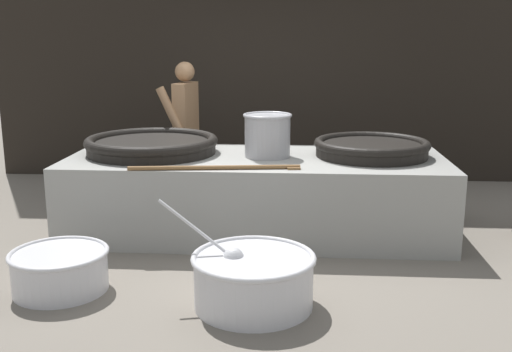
{
  "coord_description": "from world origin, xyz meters",
  "views": [
    {
      "loc": [
        0.41,
        -5.9,
        1.95
      ],
      "look_at": [
        0.0,
        0.0,
        0.59
      ],
      "focal_mm": 42.0,
      "sensor_mm": 36.0,
      "label": 1
    }
  ],
  "objects_px": {
    "giant_wok_near": "(152,144)",
    "prep_bowl_meat": "(60,269)",
    "giant_wok_far": "(372,147)",
    "prep_bowl_vegetables": "(253,278)",
    "cook": "(186,126)",
    "stock_pot": "(267,134)"
  },
  "relations": [
    {
      "from": "giant_wok_far",
      "to": "cook",
      "type": "xyz_separation_m",
      "value": [
        -2.1,
        1.09,
        0.03
      ]
    },
    {
      "from": "prep_bowl_meat",
      "to": "stock_pot",
      "type": "bearing_deg",
      "value": 46.22
    },
    {
      "from": "giant_wok_near",
      "to": "prep_bowl_vegetables",
      "type": "bearing_deg",
      "value": -57.72
    },
    {
      "from": "giant_wok_far",
      "to": "prep_bowl_vegetables",
      "type": "bearing_deg",
      "value": -119.29
    },
    {
      "from": "giant_wok_far",
      "to": "prep_bowl_vegetables",
      "type": "relative_size",
      "value": 0.97
    },
    {
      "from": "cook",
      "to": "prep_bowl_meat",
      "type": "height_order",
      "value": "cook"
    },
    {
      "from": "giant_wok_far",
      "to": "prep_bowl_vegetables",
      "type": "height_order",
      "value": "giant_wok_far"
    },
    {
      "from": "giant_wok_near",
      "to": "prep_bowl_vegetables",
      "type": "relative_size",
      "value": 1.15
    },
    {
      "from": "stock_pot",
      "to": "prep_bowl_vegetables",
      "type": "xyz_separation_m",
      "value": [
        -0.01,
        -1.8,
        -0.79
      ]
    },
    {
      "from": "giant_wok_near",
      "to": "giant_wok_far",
      "type": "bearing_deg",
      "value": -0.12
    },
    {
      "from": "giant_wok_near",
      "to": "stock_pot",
      "type": "relative_size",
      "value": 2.8
    },
    {
      "from": "prep_bowl_vegetables",
      "to": "prep_bowl_meat",
      "type": "distance_m",
      "value": 1.55
    },
    {
      "from": "giant_wok_far",
      "to": "giant_wok_near",
      "type": "bearing_deg",
      "value": 179.88
    },
    {
      "from": "giant_wok_far",
      "to": "stock_pot",
      "type": "height_order",
      "value": "stock_pot"
    },
    {
      "from": "giant_wok_near",
      "to": "prep_bowl_meat",
      "type": "height_order",
      "value": "giant_wok_near"
    },
    {
      "from": "stock_pot",
      "to": "prep_bowl_meat",
      "type": "relative_size",
      "value": 0.63
    },
    {
      "from": "prep_bowl_vegetables",
      "to": "cook",
      "type": "bearing_deg",
      "value": 109.32
    },
    {
      "from": "cook",
      "to": "prep_bowl_vegetables",
      "type": "height_order",
      "value": "cook"
    },
    {
      "from": "giant_wok_near",
      "to": "cook",
      "type": "height_order",
      "value": "cook"
    },
    {
      "from": "giant_wok_far",
      "to": "prep_bowl_meat",
      "type": "height_order",
      "value": "giant_wok_far"
    },
    {
      "from": "prep_bowl_vegetables",
      "to": "stock_pot",
      "type": "bearing_deg",
      "value": 89.69
    },
    {
      "from": "giant_wok_far",
      "to": "stock_pot",
      "type": "xyz_separation_m",
      "value": [
        -1.05,
        -0.09,
        0.13
      ]
    }
  ]
}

